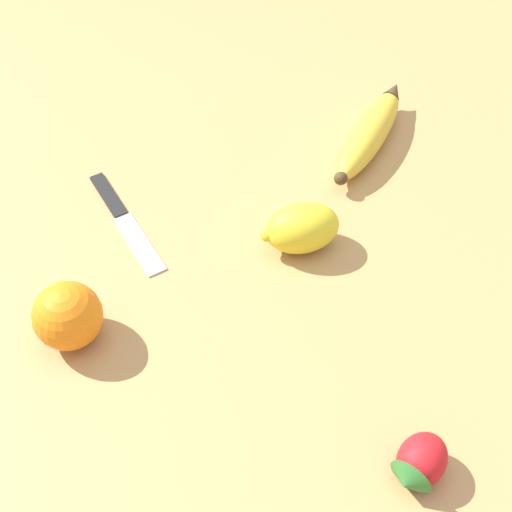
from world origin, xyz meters
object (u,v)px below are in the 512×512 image
(orange, at_px, (68,316))
(strawberry, at_px, (419,463))
(paring_knife, at_px, (123,217))
(lemon, at_px, (302,228))
(banana, at_px, (369,133))

(orange, distance_m, strawberry, 0.36)
(orange, distance_m, paring_knife, 0.17)
(lemon, distance_m, paring_knife, 0.21)
(banana, relative_size, orange, 2.88)
(banana, relative_size, paring_knife, 1.33)
(banana, distance_m, paring_knife, 0.32)
(paring_knife, bearing_deg, lemon, 138.52)
(banana, height_order, paring_knife, banana)
(strawberry, bearing_deg, paring_knife, -98.18)
(orange, bearing_deg, paring_knife, -169.09)
(paring_knife, bearing_deg, banana, 172.68)
(lemon, bearing_deg, orange, -41.14)
(banana, height_order, lemon, lemon)
(lemon, xyz_separation_m, paring_knife, (0.04, -0.21, -0.03))
(strawberry, xyz_separation_m, paring_knife, (-0.18, -0.39, -0.02))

